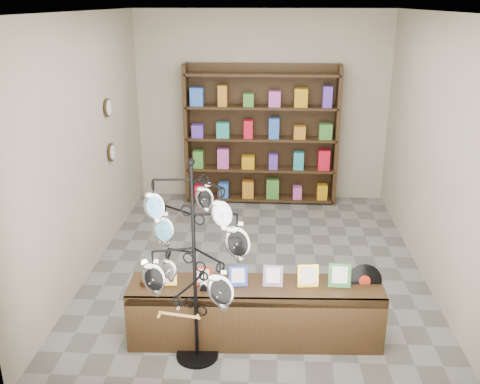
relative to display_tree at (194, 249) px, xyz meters
The scene contains 6 objects.
ground 2.21m from the display_tree, 75.29° to the left, with size 5.00×5.00×0.00m, color slate.
room_envelope 2.06m from the display_tree, 75.29° to the left, with size 5.00×5.00×5.00m.
display_tree is the anchor object (origin of this frame).
front_shelf 1.01m from the display_tree, 30.36° to the left, with size 2.41×0.58×0.85m.
back_shelving 4.18m from the display_tree, 83.30° to the left, with size 2.42×0.36×2.20m.
wall_clocks 3.07m from the display_tree, 119.15° to the left, with size 0.03×0.24×0.84m.
Camera 1 is at (0.15, -5.97, 3.11)m, focal length 40.00 mm.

